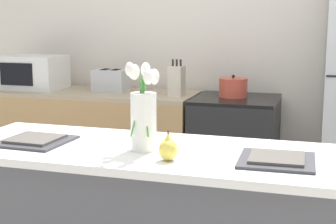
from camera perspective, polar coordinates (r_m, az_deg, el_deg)
The scene contains 11 objects.
back_wall at distance 4.13m, azimuth 7.28°, elevation 8.78°, with size 5.20×0.08×2.70m.
back_counter at distance 4.20m, azimuth -8.42°, elevation -3.71°, with size 1.68×0.60×0.89m.
stove_range at distance 3.85m, azimuth 7.40°, elevation -4.97°, with size 0.60×0.61×0.89m.
flower_vase at distance 2.20m, azimuth -2.74°, elevation -0.06°, with size 0.16×0.16×0.39m.
pear_figurine at distance 2.06m, azimuth 0.02°, elevation -4.06°, with size 0.08×0.08×0.13m.
plate_setting_left at distance 2.45m, azimuth -14.46°, elevation -3.05°, with size 0.31×0.31×0.02m.
plate_setting_right at distance 2.10m, azimuth 11.96°, elevation -5.15°, with size 0.31×0.31×0.02m.
toaster at distance 4.08m, azimuth -6.38°, elevation 3.51°, with size 0.28×0.18×0.17m.
cooking_pot at distance 3.79m, azimuth 7.23°, elevation 2.73°, with size 0.21×0.21×0.16m.
microwave at distance 4.34m, azimuth -14.68°, elevation 4.30°, with size 0.48×0.37×0.27m.
knife_block at distance 3.81m, azimuth 0.97°, elevation 3.47°, with size 0.10×0.14×0.27m.
Camera 1 is at (0.72, -2.07, 1.46)m, focal length 55.00 mm.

